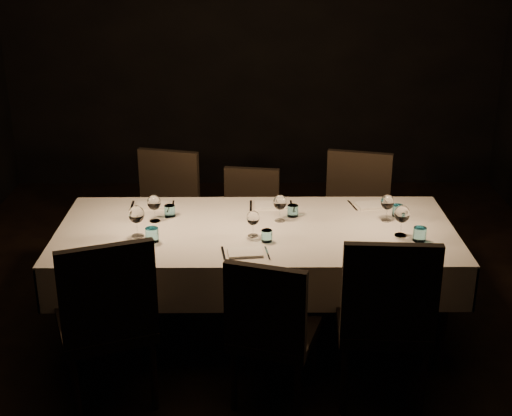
{
  "coord_description": "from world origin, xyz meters",
  "views": [
    {
      "loc": [
        -0.03,
        -4.16,
        2.55
      ],
      "look_at": [
        0.0,
        0.0,
        0.9
      ],
      "focal_mm": 50.0,
      "sensor_mm": 36.0,
      "label": 1
    }
  ],
  "objects_px": {
    "chair_near_left": "(107,317)",
    "chair_near_right": "(385,314)",
    "dining_table": "(256,239)",
    "chair_near_center": "(271,327)",
    "chair_far_right": "(355,215)",
    "chair_far_left": "(165,211)",
    "chair_far_center": "(250,220)"
  },
  "relations": [
    {
      "from": "chair_near_left",
      "to": "chair_near_right",
      "type": "bearing_deg",
      "value": 160.31
    },
    {
      "from": "dining_table",
      "to": "chair_near_center",
      "type": "relative_size",
      "value": 2.71
    },
    {
      "from": "chair_far_right",
      "to": "chair_near_center",
      "type": "bearing_deg",
      "value": -98.65
    },
    {
      "from": "chair_far_left",
      "to": "chair_near_right",
      "type": "bearing_deg",
      "value": -34.64
    },
    {
      "from": "chair_near_right",
      "to": "chair_far_left",
      "type": "xyz_separation_m",
      "value": [
        -1.39,
        1.61,
        -0.03
      ]
    },
    {
      "from": "chair_near_right",
      "to": "chair_far_right",
      "type": "relative_size",
      "value": 1.05
    },
    {
      "from": "dining_table",
      "to": "chair_far_left",
      "type": "height_order",
      "value": "chair_far_left"
    },
    {
      "from": "chair_far_right",
      "to": "chair_far_center",
      "type": "bearing_deg",
      "value": -168.67
    },
    {
      "from": "chair_near_center",
      "to": "chair_far_left",
      "type": "distance_m",
      "value": 1.81
    },
    {
      "from": "chair_near_right",
      "to": "dining_table",
      "type": "bearing_deg",
      "value": -43.6
    },
    {
      "from": "chair_near_right",
      "to": "chair_near_center",
      "type": "bearing_deg",
      "value": 6.15
    },
    {
      "from": "chair_near_center",
      "to": "chair_near_right",
      "type": "bearing_deg",
      "value": -159.6
    },
    {
      "from": "chair_near_right",
      "to": "chair_far_left",
      "type": "distance_m",
      "value": 2.12
    },
    {
      "from": "chair_near_center",
      "to": "chair_far_center",
      "type": "bearing_deg",
      "value": -68.03
    },
    {
      "from": "chair_far_center",
      "to": "chair_near_center",
      "type": "bearing_deg",
      "value": -77.06
    },
    {
      "from": "chair_near_center",
      "to": "chair_far_right",
      "type": "bearing_deg",
      "value": -95.86
    },
    {
      "from": "chair_far_right",
      "to": "chair_far_left",
      "type": "bearing_deg",
      "value": -169.33
    },
    {
      "from": "chair_far_left",
      "to": "chair_far_center",
      "type": "distance_m",
      "value": 0.65
    },
    {
      "from": "dining_table",
      "to": "chair_far_left",
      "type": "bearing_deg",
      "value": 128.82
    },
    {
      "from": "dining_table",
      "to": "chair_far_center",
      "type": "xyz_separation_m",
      "value": [
        -0.04,
        0.79,
        -0.2
      ]
    },
    {
      "from": "chair_far_left",
      "to": "chair_far_center",
      "type": "xyz_separation_m",
      "value": [
        0.65,
        -0.06,
        -0.06
      ]
    },
    {
      "from": "chair_far_left",
      "to": "chair_far_center",
      "type": "height_order",
      "value": "chair_far_left"
    },
    {
      "from": "chair_near_left",
      "to": "chair_near_right",
      "type": "relative_size",
      "value": 1.0
    },
    {
      "from": "chair_far_center",
      "to": "chair_near_left",
      "type": "bearing_deg",
      "value": -107.61
    },
    {
      "from": "chair_near_center",
      "to": "chair_near_right",
      "type": "relative_size",
      "value": 0.88
    },
    {
      "from": "dining_table",
      "to": "chair_near_center",
      "type": "xyz_separation_m",
      "value": [
        0.07,
        -0.78,
        -0.17
      ]
    },
    {
      "from": "chair_near_left",
      "to": "chair_far_left",
      "type": "distance_m",
      "value": 1.63
    },
    {
      "from": "chair_near_center",
      "to": "chair_far_right",
      "type": "xyz_separation_m",
      "value": [
        0.67,
        1.53,
        0.03
      ]
    },
    {
      "from": "chair_near_center",
      "to": "chair_near_left",
      "type": "bearing_deg",
      "value": 16.93
    },
    {
      "from": "dining_table",
      "to": "chair_near_left",
      "type": "height_order",
      "value": "chair_near_left"
    },
    {
      "from": "chair_near_left",
      "to": "chair_near_right",
      "type": "distance_m",
      "value": 1.52
    },
    {
      "from": "chair_far_left",
      "to": "chair_far_right",
      "type": "xyz_separation_m",
      "value": [
        1.43,
        -0.11,
        0.01
      ]
    }
  ]
}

